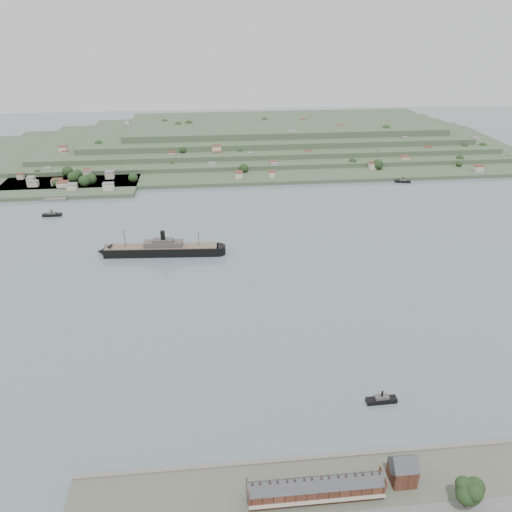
{
  "coord_description": "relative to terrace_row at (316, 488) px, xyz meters",
  "views": [
    {
      "loc": [
        -47.79,
        -301.86,
        179.86
      ],
      "look_at": [
        -13.93,
        30.0,
        12.66
      ],
      "focal_mm": 35.0,
      "sensor_mm": 36.0,
      "label": 1
    }
  ],
  "objects": [
    {
      "name": "far_peninsula",
      "position": [
        37.91,
        561.12,
        5.04
      ],
      "size": [
        760.0,
        309.0,
        30.0
      ],
      "color": "#3A5236",
      "rests_on": "ground"
    },
    {
      "name": "fig_tree",
      "position": [
        58.85,
        -10.62,
        3.75
      ],
      "size": [
        12.61,
        10.92,
        14.08
      ],
      "color": "#402A1D",
      "rests_on": "ground"
    },
    {
      "name": "tugboat",
      "position": [
        45.08,
        51.72,
        -5.13
      ],
      "size": [
        15.74,
        4.62,
        7.03
      ],
      "color": "black",
      "rests_on": "ground"
    },
    {
      "name": "ground",
      "position": [
        10.0,
        168.02,
        -6.84
      ],
      "size": [
        1400.0,
        1400.0,
        0.0
      ],
      "primitive_type": "plane",
      "color": "slate",
      "rests_on": "ground"
    },
    {
      "name": "gabled_building",
      "position": [
        37.5,
        4.02,
        1.34
      ],
      "size": [
        10.4,
        10.18,
        14.09
      ],
      "color": "#462519",
      "rests_on": "ground"
    },
    {
      "name": "steamship",
      "position": [
        -79.39,
        233.69,
        -2.26
      ],
      "size": [
        103.59,
        18.5,
        24.84
      ],
      "color": "black",
      "rests_on": "ground"
    },
    {
      "name": "ferry_east",
      "position": [
        184.39,
        393.02,
        -5.28
      ],
      "size": [
        17.85,
        7.91,
        6.47
      ],
      "color": "black",
      "rests_on": "ground"
    },
    {
      "name": "terrace_row",
      "position": [
        0.0,
        0.0,
        0.0
      ],
      "size": [
        55.6,
        9.8,
        11.07
      ],
      "color": "#462519",
      "rests_on": "ground"
    },
    {
      "name": "ferry_west",
      "position": [
        -187.14,
        328.26,
        -5.24
      ],
      "size": [
        17.7,
        4.99,
        6.63
      ],
      "color": "black",
      "rests_on": "ground"
    }
  ]
}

